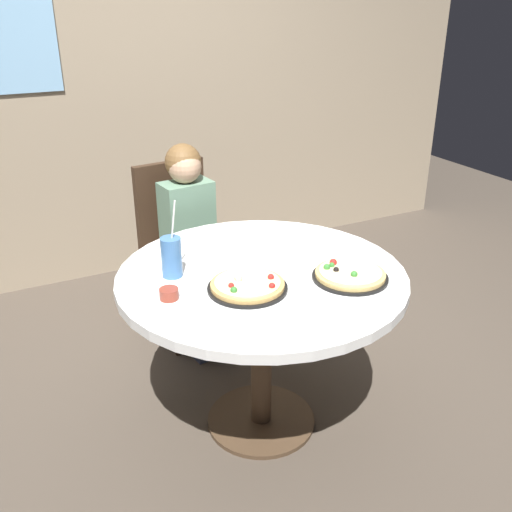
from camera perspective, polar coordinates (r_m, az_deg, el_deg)
name	(u,v)px	position (r m, az deg, el deg)	size (l,w,h in m)	color
ground_plane	(261,421)	(2.69, 0.50, -16.11)	(8.00, 8.00, 0.00)	#4C4238
wall_with_window	(120,49)	(3.83, -13.42, 19.42)	(5.20, 0.14, 2.90)	gray
dining_table	(262,295)	(2.32, 0.56, -3.94)	(1.15, 1.15, 0.75)	white
chair_wooden	(180,240)	(3.16, -7.58, 1.55)	(0.44, 0.44, 0.95)	#382619
diner_child	(196,260)	(3.02, -6.02, -0.38)	(0.29, 0.42, 1.08)	#3F4766
pizza_veggie	(247,286)	(2.13, -0.86, -2.98)	(0.30, 0.30, 0.05)	black
pizza_cheese	(350,275)	(2.24, 9.32, -1.86)	(0.29, 0.29, 0.05)	black
soda_cup	(172,257)	(2.23, -8.41, -0.09)	(0.08, 0.08, 0.31)	#3F72B2
sauce_bowl	(169,294)	(2.09, -8.66, -3.74)	(0.07, 0.07, 0.04)	brown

